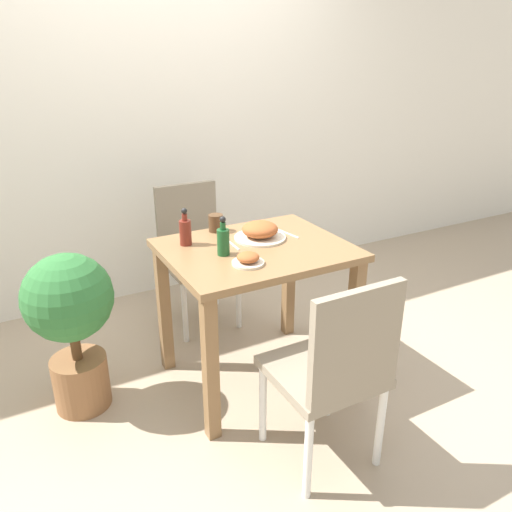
{
  "coord_description": "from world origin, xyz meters",
  "views": [
    {
      "loc": [
        -1.08,
        -2.01,
        1.65
      ],
      "look_at": [
        0.0,
        0.0,
        0.71
      ],
      "focal_mm": 35.0,
      "sensor_mm": 36.0,
      "label": 1
    }
  ],
  "objects_px": {
    "chair_near": "(335,367)",
    "drink_cup": "(216,223)",
    "chair_far": "(194,247)",
    "condiment_bottle": "(223,240)",
    "potted_plant_left": "(71,316)",
    "food_plate": "(260,231)",
    "sauce_bottle": "(185,231)",
    "side_plate": "(248,259)"
  },
  "relations": [
    {
      "from": "condiment_bottle",
      "to": "side_plate",
      "type": "bearing_deg",
      "value": -72.71
    },
    {
      "from": "sauce_bottle",
      "to": "side_plate",
      "type": "bearing_deg",
      "value": -66.6
    },
    {
      "from": "condiment_bottle",
      "to": "chair_near",
      "type": "bearing_deg",
      "value": -76.73
    },
    {
      "from": "food_plate",
      "to": "drink_cup",
      "type": "xyz_separation_m",
      "value": [
        -0.15,
        0.21,
        0.0
      ]
    },
    {
      "from": "food_plate",
      "to": "potted_plant_left",
      "type": "relative_size",
      "value": 0.33
    },
    {
      "from": "chair_near",
      "to": "condiment_bottle",
      "type": "relative_size",
      "value": 4.66
    },
    {
      "from": "chair_far",
      "to": "drink_cup",
      "type": "height_order",
      "value": "chair_far"
    },
    {
      "from": "chair_far",
      "to": "condiment_bottle",
      "type": "relative_size",
      "value": 4.66
    },
    {
      "from": "side_plate",
      "to": "drink_cup",
      "type": "relative_size",
      "value": 1.61
    },
    {
      "from": "side_plate",
      "to": "drink_cup",
      "type": "xyz_separation_m",
      "value": [
        0.06,
        0.48,
        0.02
      ]
    },
    {
      "from": "potted_plant_left",
      "to": "chair_near",
      "type": "bearing_deg",
      "value": -46.6
    },
    {
      "from": "chair_near",
      "to": "drink_cup",
      "type": "height_order",
      "value": "chair_near"
    },
    {
      "from": "food_plate",
      "to": "side_plate",
      "type": "distance_m",
      "value": 0.34
    },
    {
      "from": "chair_near",
      "to": "condiment_bottle",
      "type": "bearing_deg",
      "value": -76.73
    },
    {
      "from": "food_plate",
      "to": "condiment_bottle",
      "type": "distance_m",
      "value": 0.28
    },
    {
      "from": "condiment_bottle",
      "to": "sauce_bottle",
      "type": "bearing_deg",
      "value": 117.67
    },
    {
      "from": "chair_near",
      "to": "sauce_bottle",
      "type": "bearing_deg",
      "value": -73.14
    },
    {
      "from": "food_plate",
      "to": "chair_far",
      "type": "bearing_deg",
      "value": 98.38
    },
    {
      "from": "drink_cup",
      "to": "chair_near",
      "type": "bearing_deg",
      "value": -86.78
    },
    {
      "from": "chair_near",
      "to": "sauce_bottle",
      "type": "relative_size",
      "value": 4.66
    },
    {
      "from": "food_plate",
      "to": "drink_cup",
      "type": "bearing_deg",
      "value": 125.03
    },
    {
      "from": "chair_far",
      "to": "sauce_bottle",
      "type": "relative_size",
      "value": 4.66
    },
    {
      "from": "food_plate",
      "to": "side_plate",
      "type": "xyz_separation_m",
      "value": [
        -0.21,
        -0.26,
        -0.02
      ]
    },
    {
      "from": "sauce_bottle",
      "to": "food_plate",
      "type": "bearing_deg",
      "value": -15.44
    },
    {
      "from": "potted_plant_left",
      "to": "condiment_bottle",
      "type": "bearing_deg",
      "value": -17.53
    },
    {
      "from": "chair_near",
      "to": "chair_far",
      "type": "xyz_separation_m",
      "value": [
        -0.01,
        1.47,
        0.0
      ]
    },
    {
      "from": "sauce_bottle",
      "to": "chair_near",
      "type": "bearing_deg",
      "value": -73.14
    },
    {
      "from": "chair_near",
      "to": "chair_far",
      "type": "distance_m",
      "value": 1.47
    },
    {
      "from": "food_plate",
      "to": "condiment_bottle",
      "type": "bearing_deg",
      "value": -157.14
    },
    {
      "from": "drink_cup",
      "to": "sauce_bottle",
      "type": "relative_size",
      "value": 0.48
    },
    {
      "from": "drink_cup",
      "to": "potted_plant_left",
      "type": "distance_m",
      "value": 0.86
    },
    {
      "from": "sauce_bottle",
      "to": "condiment_bottle",
      "type": "distance_m",
      "value": 0.23
    },
    {
      "from": "sauce_bottle",
      "to": "potted_plant_left",
      "type": "distance_m",
      "value": 0.67
    },
    {
      "from": "sauce_bottle",
      "to": "drink_cup",
      "type": "bearing_deg",
      "value": 28.1
    },
    {
      "from": "condiment_bottle",
      "to": "potted_plant_left",
      "type": "xyz_separation_m",
      "value": [
        -0.69,
        0.22,
        -0.33
      ]
    },
    {
      "from": "food_plate",
      "to": "side_plate",
      "type": "height_order",
      "value": "food_plate"
    },
    {
      "from": "chair_far",
      "to": "food_plate",
      "type": "distance_m",
      "value": 0.75
    },
    {
      "from": "condiment_bottle",
      "to": "potted_plant_left",
      "type": "height_order",
      "value": "condiment_bottle"
    },
    {
      "from": "food_plate",
      "to": "chair_near",
      "type": "bearing_deg",
      "value": -96.77
    },
    {
      "from": "food_plate",
      "to": "side_plate",
      "type": "bearing_deg",
      "value": -127.91
    },
    {
      "from": "food_plate",
      "to": "sauce_bottle",
      "type": "height_order",
      "value": "sauce_bottle"
    },
    {
      "from": "chair_far",
      "to": "side_plate",
      "type": "xyz_separation_m",
      "value": [
        -0.11,
        -0.95,
        0.29
      ]
    }
  ]
}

